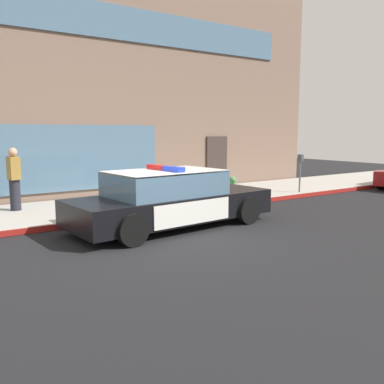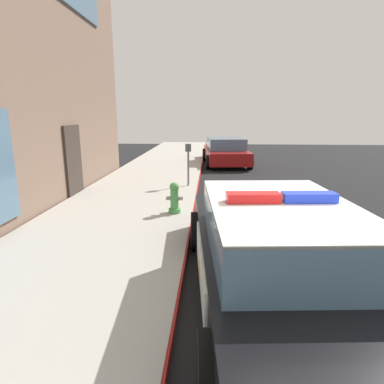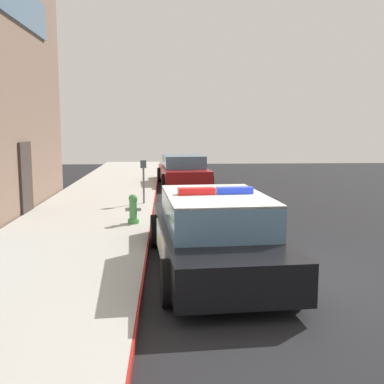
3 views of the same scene
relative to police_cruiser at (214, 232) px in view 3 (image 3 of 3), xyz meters
The scene contains 7 objects.
ground 1.36m from the police_cruiser, 138.44° to the right, with size 48.00×48.00×0.00m, color black.
sidewalk 3.16m from the police_cruiser, 106.44° to the left, with size 48.00×3.48×0.15m, color #B2ADA3.
curb_red_paint 1.62m from the police_cruiser, 125.75° to the left, with size 28.80×0.04×0.14m, color maroon.
police_cruiser is the anchor object (origin of this frame).
fire_hydrant 3.74m from the police_cruiser, 26.23° to the left, with size 0.34×0.39×0.73m.
car_down_street 11.94m from the police_cruiser, ahead, with size 4.34×2.33×1.29m.
parking_meter 6.54m from the police_cruiser, 13.55° to the left, with size 0.12×0.18×1.34m.
Camera 3 is at (-7.16, 1.61, 2.55)m, focal length 43.63 mm.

